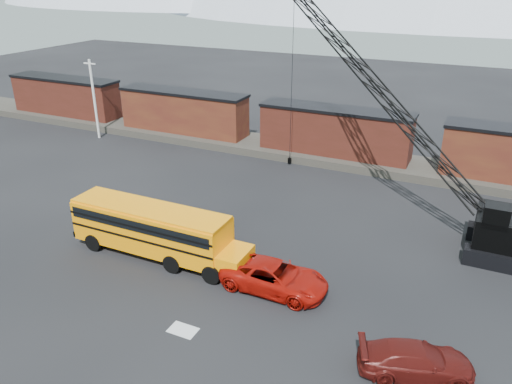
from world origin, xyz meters
TOP-DOWN VIEW (x-y plane):
  - ground at (0.00, 0.00)m, footprint 160.00×160.00m
  - gravel_berm at (0.00, 22.00)m, footprint 120.00×5.00m
  - boxcar_west_far at (-32.00, 22.00)m, footprint 13.70×3.10m
  - boxcar_west_near at (-16.00, 22.00)m, footprint 13.70×3.10m
  - boxcar_mid at (0.00, 22.00)m, footprint 13.70×3.10m
  - utility_pole at (-24.00, 18.00)m, footprint 1.40×0.24m
  - snow_patch at (0.50, -4.00)m, footprint 1.40×0.90m
  - school_bus at (-4.69, 1.23)m, footprint 11.65×2.65m
  - red_pickup at (3.17, 1.01)m, footprint 5.87×2.73m
  - maroon_suv at (11.11, -2.10)m, footprint 5.30×3.55m
  - crawler_crane at (5.01, 14.73)m, footprint 21.41×11.66m

SIDE VIEW (x-z plane):
  - ground at x=0.00m, z-range 0.00..0.00m
  - snow_patch at x=0.50m, z-range 0.00..0.02m
  - gravel_berm at x=0.00m, z-range 0.00..0.70m
  - maroon_suv at x=11.11m, z-range 0.00..1.43m
  - red_pickup at x=3.17m, z-range 0.00..1.63m
  - school_bus at x=-4.69m, z-range 0.20..3.39m
  - boxcar_west_far at x=-32.00m, z-range 0.68..4.85m
  - boxcar_west_near at x=-16.00m, z-range 0.68..4.85m
  - boxcar_mid at x=0.00m, z-range 0.68..4.85m
  - utility_pole at x=-24.00m, z-range 0.15..8.15m
  - crawler_crane at x=5.01m, z-range 0.89..15.88m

